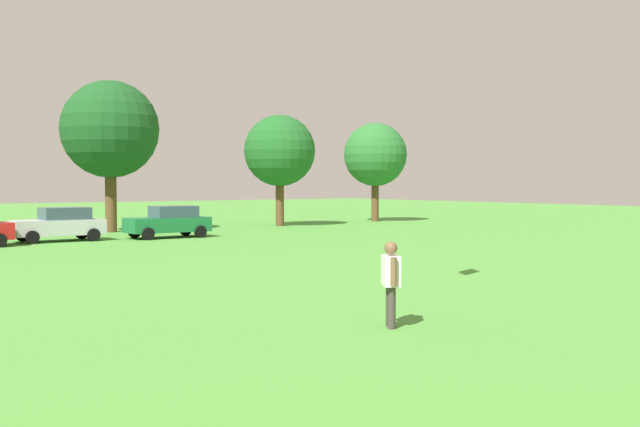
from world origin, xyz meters
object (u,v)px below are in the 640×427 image
parked_car_silver_2 (60,224)px  parked_car_green_3 (169,222)px  tree_right (280,151)px  tree_far_right (375,155)px  tree_center_right (110,130)px  adult_bystander (391,277)px

parked_car_silver_2 → parked_car_green_3: 5.48m
tree_right → tree_far_right: (9.12, 0.96, -0.03)m
parked_car_silver_2 → tree_right: (15.96, 4.79, 4.17)m
parked_car_green_3 → tree_center_right: size_ratio=0.48×
adult_bystander → tree_center_right: 32.47m
tree_right → parked_car_silver_2: bearing=-163.3°
adult_bystander → tree_center_right: (5.76, 31.56, 4.97)m
parked_car_silver_2 → tree_far_right: bearing=-167.1°
parked_car_green_3 → adult_bystander: bearing=75.4°
tree_center_right → tree_right: 11.46m
parked_car_green_3 → tree_far_right: bearing=-161.3°
adult_bystander → tree_right: size_ratio=0.23×
parked_car_silver_2 → tree_center_right: (4.55, 5.35, 5.14)m
tree_center_right → tree_right: bearing=-2.8°
parked_car_silver_2 → tree_far_right: tree_far_right is taller
tree_right → tree_center_right: bearing=177.2°
parked_car_silver_2 → tree_right: bearing=-163.3°
adult_bystander → tree_far_right: (26.28, 31.97, 3.97)m
tree_center_right → tree_far_right: size_ratio=1.20×
tree_far_right → tree_center_right: bearing=-178.9°
tree_right → parked_car_green_3: bearing=-151.7°
tree_right → tree_far_right: 9.17m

